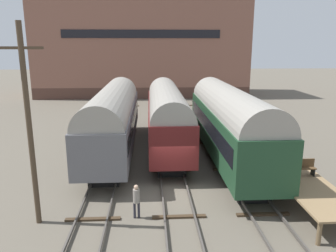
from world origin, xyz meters
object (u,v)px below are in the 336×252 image
Objects in this scene: train_car_green at (229,121)px; person_worker at (136,198)px; train_car_grey at (113,116)px; bench at (302,167)px; train_car_maroon at (167,114)px; utility_pole at (29,125)px.

person_worker is (-6.13, -7.35, -1.98)m from train_car_green.
train_car_green is 0.97× the size of train_car_grey.
bench is 9.24m from person_worker.
train_car_green is 1.03× the size of train_car_maroon.
utility_pole is at bearing -170.53° from bench.
bench is (11.05, -7.90, -1.25)m from train_car_grey.
train_car_maroon is 10.84× the size of bench.
train_car_grey reaches higher than person_worker.
utility_pole reaches higher than bench.
person_worker is at bearing -100.47° from train_car_maroon.
train_car_green reaches higher than train_car_maroon.
train_car_grey is at bearing 101.72° from person_worker.
train_car_grey is 9.46× the size of person_worker.
person_worker is (-8.97, -2.11, -0.59)m from bench.
person_worker is at bearing -129.84° from train_car_green.
train_car_grey reaches higher than bench.
train_car_green reaches higher than train_car_grey.
train_car_grey is at bearing 76.25° from utility_pole.
train_car_maroon is (-4.10, 3.62, -0.17)m from train_car_green.
train_car_green is 8.63m from train_car_grey.
utility_pole is (-2.49, -10.15, 1.82)m from train_car_grey.
utility_pole is at bearing -178.13° from person_worker.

